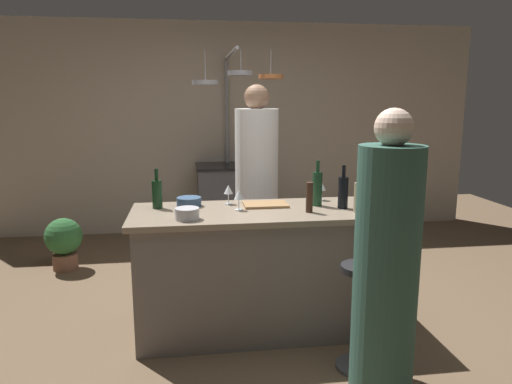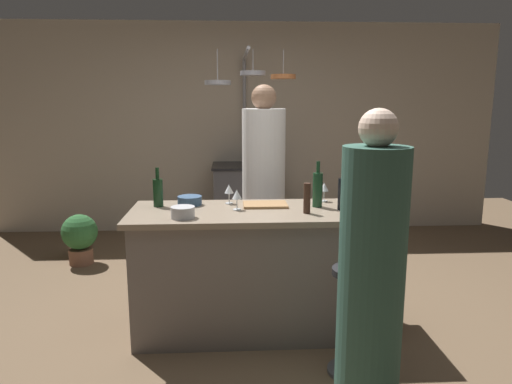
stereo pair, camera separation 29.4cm
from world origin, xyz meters
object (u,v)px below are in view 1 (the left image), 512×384
object	(u,v)px
wine_glass_near_right_guest	(239,196)
potted_plant	(64,240)
cutting_board	(265,204)
wine_bottle_dark	(343,192)
wine_glass_near_left_guest	(228,190)
wine_bottle_red	(157,193)
wine_bottle_white	(359,196)
stove_range	(230,201)
bar_stool_right	(360,312)
mixing_bowl_blue	(189,202)
chef	(257,195)
wine_bottle_green	(317,188)
wine_glass_by_chef	(322,187)
pepper_mill	(309,197)
mixing_bowl_steel	(187,214)
guest_right	(386,274)

from	to	relation	value
wine_glass_near_right_guest	potted_plant	bearing A→B (deg)	136.57
cutting_board	wine_bottle_dark	size ratio (longest dim) A/B	1.03
wine_bottle_dark	wine_glass_near_left_guest	size ratio (longest dim) A/B	2.13
wine_bottle_red	potted_plant	bearing A→B (deg)	126.86
wine_bottle_dark	wine_bottle_white	distance (m)	0.15
stove_range	bar_stool_right	bearing A→B (deg)	-80.00
wine_glass_near_right_guest	mixing_bowl_blue	xyz separation A→B (m)	(-0.35, 0.18, -0.07)
cutting_board	wine_glass_near_right_guest	world-z (taller)	wine_glass_near_right_guest
cutting_board	wine_glass_near_left_guest	size ratio (longest dim) A/B	2.19
chef	wine_glass_near_right_guest	xyz separation A→B (m)	(-0.25, -0.87, 0.17)
wine_bottle_red	wine_glass_near_left_guest	world-z (taller)	wine_bottle_red
wine_bottle_dark	chef	bearing A→B (deg)	118.60
bar_stool_right	wine_bottle_dark	bearing A→B (deg)	84.04
wine_glass_near_left_guest	potted_plant	bearing A→B (deg)	139.84
wine_glass_near_left_guest	mixing_bowl_blue	world-z (taller)	wine_glass_near_left_guest
wine_bottle_white	mixing_bowl_blue	bearing A→B (deg)	162.94
wine_bottle_green	wine_glass_near_right_guest	world-z (taller)	wine_bottle_green
wine_bottle_green	wine_glass_by_chef	distance (m)	0.20
chef	mixing_bowl_blue	distance (m)	0.91
pepper_mill	wine_bottle_green	size ratio (longest dim) A/B	0.63
wine_bottle_green	mixing_bowl_steel	bearing A→B (deg)	-163.43
bar_stool_right	cutting_board	bearing A→B (deg)	122.43
bar_stool_right	wine_bottle_white	world-z (taller)	wine_bottle_white
guest_right	wine_bottle_white	xyz separation A→B (m)	(0.14, 0.80, 0.26)
wine_bottle_dark	pepper_mill	bearing A→B (deg)	-162.34
cutting_board	wine_glass_by_chef	size ratio (longest dim) A/B	2.19
wine_glass_near_left_guest	bar_stool_right	bearing A→B (deg)	-48.51
cutting_board	wine_bottle_red	distance (m)	0.79
pepper_mill	mixing_bowl_blue	xyz separation A→B (m)	(-0.82, 0.31, -0.07)
stove_range	mixing_bowl_blue	size ratio (longest dim) A/B	4.99
wine_bottle_green	wine_bottle_white	bearing A→B (deg)	-46.64
wine_glass_near_right_guest	bar_stool_right	bearing A→B (deg)	-42.47
stove_range	potted_plant	bearing A→B (deg)	-151.42
stove_range	pepper_mill	size ratio (longest dim) A/B	4.24
chef	wine_bottle_red	bearing A→B (deg)	-138.77
wine_glass_by_chef	wine_glass_near_right_guest	size ratio (longest dim) A/B	1.00
bar_stool_right	wine_glass_by_chef	bearing A→B (deg)	90.93
wine_bottle_white	wine_glass_near_left_guest	size ratio (longest dim) A/B	2.00
cutting_board	pepper_mill	bearing A→B (deg)	-42.54
guest_right	potted_plant	bearing A→B (deg)	132.44
stove_range	mixing_bowl_blue	world-z (taller)	mixing_bowl_blue
wine_bottle_red	mixing_bowl_blue	size ratio (longest dim) A/B	1.61
pepper_mill	wine_glass_by_chef	distance (m)	0.42
bar_stool_right	wine_bottle_green	world-z (taller)	wine_bottle_green
wine_bottle_white	wine_glass_near_right_guest	bearing A→B (deg)	168.04
cutting_board	pepper_mill	world-z (taller)	pepper_mill
wine_glass_by_chef	chef	bearing A→B (deg)	124.09
guest_right	wine_glass_by_chef	bearing A→B (deg)	90.49
guest_right	bar_stool_right	bearing A→B (deg)	89.38
wine_bottle_green	wine_glass_by_chef	bearing A→B (deg)	64.67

